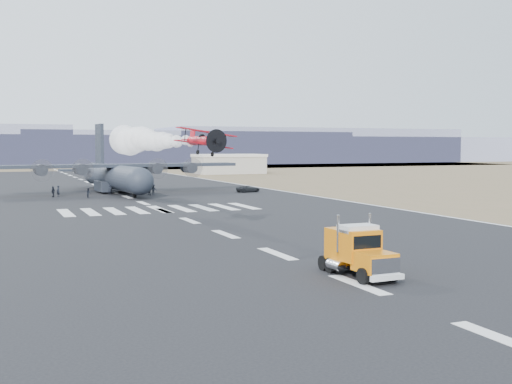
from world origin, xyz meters
TOP-DOWN VIEW (x-y plane):
  - ground at (0.00, 0.00)m, footprint 500.00×500.00m
  - scrub_far at (0.00, 230.00)m, footprint 500.00×80.00m
  - runway_markings at (0.00, 60.00)m, footprint 60.00×260.00m
  - ridge_seg_d at (0.00, 260.00)m, footprint 150.00×50.00m
  - ridge_seg_e at (65.00, 260.00)m, footprint 150.00×50.00m
  - ridge_seg_f at (130.00, 260.00)m, footprint 150.00×50.00m
  - ridge_seg_g at (195.00, 260.00)m, footprint 150.00×50.00m
  - hangar_right at (46.00, 150.00)m, footprint 20.50×12.50m
  - semi_truck at (1.30, 2.33)m, footprint 2.64×7.43m
  - aerobatic_biplane at (-1.84, 24.83)m, footprint 6.10×5.48m
  - smoke_trail at (-3.79, 46.16)m, footprint 4.40×25.66m
  - transport_aircraft at (-0.05, 83.13)m, footprint 43.97×36.17m
  - support_vehicle at (22.57, 74.98)m, footprint 4.65×2.81m
  - crew_a at (-10.42, 77.24)m, footprint 0.82×0.86m
  - crew_b at (-6.16, 72.44)m, footprint 0.59×0.85m
  - crew_c at (5.18, 75.50)m, footprint 1.20×0.59m
  - crew_d at (-11.25, 76.88)m, footprint 1.05×1.14m
  - crew_e at (3.95, 79.25)m, footprint 0.94×1.08m
  - crew_f at (4.20, 74.62)m, footprint 1.75×1.17m
  - crew_g at (-1.98, 76.76)m, footprint 0.69×0.58m
  - crew_h at (3.51, 76.42)m, footprint 0.86×0.93m

SIDE VIEW (x-z plane):
  - ground at x=0.00m, z-range 0.00..0.00m
  - scrub_far at x=0.00m, z-range 0.00..0.00m
  - runway_markings at x=0.00m, z-range 0.00..0.01m
  - support_vehicle at x=22.57m, z-range 0.00..1.21m
  - crew_b at x=-6.16m, z-range 0.00..1.63m
  - crew_h at x=3.51m, z-range 0.00..1.63m
  - crew_d at x=-11.25m, z-range 0.00..1.77m
  - crew_f at x=4.20m, z-range 0.00..1.81m
  - crew_g at x=-1.98m, z-range 0.00..1.82m
  - crew_a at x=-10.42m, z-range 0.00..1.83m
  - crew_c at x=5.18m, z-range 0.00..1.83m
  - crew_e at x=3.95m, z-range 0.00..1.89m
  - semi_truck at x=1.30m, z-range -0.03..3.30m
  - hangar_right at x=46.00m, z-range 0.06..5.96m
  - transport_aircraft at x=-0.05m, z-range -3.07..9.62m
  - ridge_seg_d at x=0.00m, z-range 0.00..13.00m
  - ridge_seg_g at x=195.00m, z-range 0.00..13.00m
  - ridge_seg_e at x=65.00m, z-range 0.00..15.00m
  - ridge_seg_f at x=130.00m, z-range 0.00..17.00m
  - aerobatic_biplane at x=-1.84m, z-range 7.60..10.27m
  - smoke_trail at x=-3.79m, z-range 7.20..11.02m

